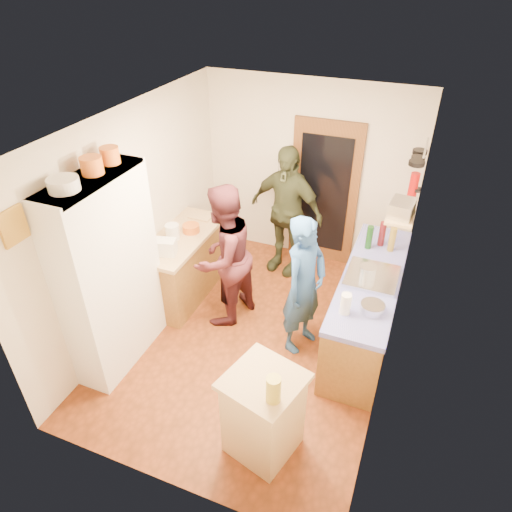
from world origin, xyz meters
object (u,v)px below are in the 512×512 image
Objects in this scene: hutch_body at (110,275)px; island_base at (263,416)px; person_hob at (305,288)px; person_left at (228,256)px; person_back at (286,211)px; right_counter_base at (367,308)px.

island_base is at bearing -15.92° from hutch_body.
person_hob is at bearing 24.91° from hutch_body.
hutch_body is 2.06m from person_hob.
person_back is at bearing -178.28° from person_left.
person_hob is at bearing 95.30° from person_left.
person_left is at bearing 99.04° from person_hob.
person_hob is (1.86, 0.86, -0.26)m from hutch_body.
island_base is at bearing -158.50° from person_hob.
island_base is 2.98m from person_back.
hutch_body is at bearing 134.14° from person_hob.
person_hob is at bearing -52.04° from person_back.
person_back is (0.31, 1.25, 0.03)m from person_left.
person_hob is (-0.06, 1.41, 0.41)m from island_base.
island_base is 0.51× the size of person_hob.
person_left is 1.29m from person_back.
right_counter_base is at bearing 27.47° from hutch_body.
right_counter_base is 1.31× the size of person_hob.
right_counter_base is 1.74m from person_left.
hutch_body reaches higher than person_hob.
hutch_body is 2.57m from person_back.
person_back reaches higher than island_base.
right_counter_base is at bearing -36.55° from person_hob.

